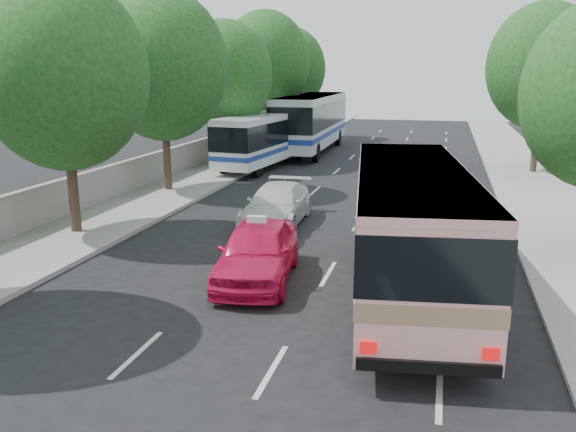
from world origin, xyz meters
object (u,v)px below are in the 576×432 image
(pink_bus, at_px, (410,218))
(tour_coach_rear, at_px, (311,118))
(tour_coach_front, at_px, (266,135))
(pink_taxi, at_px, (257,251))
(white_pickup, at_px, (277,205))

(pink_bus, distance_m, tour_coach_rear, 28.31)
(pink_bus, distance_m, tour_coach_front, 22.07)
(tour_coach_front, bearing_deg, pink_taxi, -68.32)
(pink_taxi, height_order, white_pickup, pink_taxi)
(pink_taxi, relative_size, white_pickup, 0.96)
(pink_bus, relative_size, tour_coach_front, 0.99)
(tour_coach_rear, bearing_deg, pink_bus, -73.40)
(pink_bus, bearing_deg, tour_coach_rear, 100.05)
(white_pickup, relative_size, tour_coach_rear, 0.38)
(pink_taxi, bearing_deg, tour_coach_front, 98.29)
(pink_taxi, relative_size, tour_coach_rear, 0.37)
(white_pickup, bearing_deg, tour_coach_front, 106.09)
(white_pickup, xyz_separation_m, tour_coach_rear, (-3.10, 20.49, 1.66))
(pink_taxi, bearing_deg, pink_bus, -10.32)
(pink_bus, height_order, white_pickup, pink_bus)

